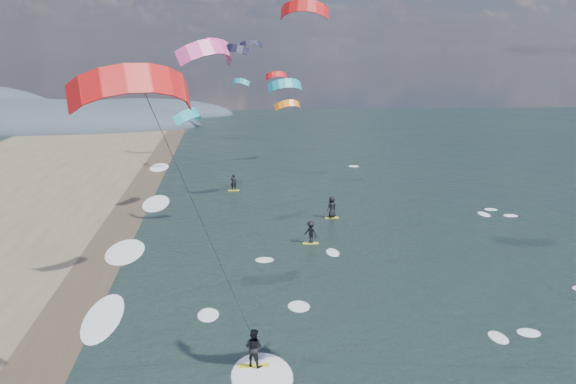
{
  "coord_description": "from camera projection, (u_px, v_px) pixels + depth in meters",
  "views": [
    {
      "loc": [
        -3.77,
        -16.2,
        13.28
      ],
      "look_at": [
        -1.0,
        12.0,
        7.0
      ],
      "focal_mm": 40.0,
      "sensor_mm": 36.0,
      "label": 1
    }
  ],
  "objects": [
    {
      "name": "wet_sand_strip",
      "position": [
        38.0,
        366.0,
        27.54
      ],
      "size": [
        3.0,
        240.0,
        0.0
      ],
      "primitive_type": "cube",
      "color": "#382D23",
      "rests_on": "ground"
    },
    {
      "name": "coastal_hills",
      "position": [
        4.0,
        123.0,
        119.49
      ],
      "size": [
        80.0,
        41.0,
        15.0
      ],
      "color": "#3D4756",
      "rests_on": "ground"
    },
    {
      "name": "kitesurfer_near_b",
      "position": [
        186.0,
        192.0,
        21.24
      ],
      "size": [
        7.1,
        8.71,
        13.54
      ],
      "color": "yellow",
      "rests_on": "ground"
    },
    {
      "name": "far_kitesurfers",
      "position": [
        303.0,
        212.0,
        50.33
      ],
      "size": [
        8.86,
        18.78,
        1.77
      ],
      "color": "yellow",
      "rests_on": "ground"
    },
    {
      "name": "bg_kite_field",
      "position": [
        250.0,
        64.0,
        69.88
      ],
      "size": [
        13.31,
        76.43,
        10.22
      ],
      "color": "teal",
      "rests_on": "ground"
    },
    {
      "name": "shoreline_surf",
      "position": [
        89.0,
        320.0,
        32.27
      ],
      "size": [
        2.4,
        79.4,
        0.11
      ],
      "color": "white",
      "rests_on": "ground"
    }
  ]
}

